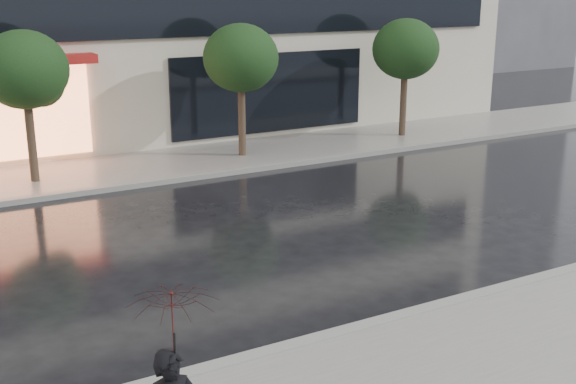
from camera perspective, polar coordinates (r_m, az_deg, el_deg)
ground at (r=12.06m, az=4.39°, el=-8.78°), size 120.00×120.00×0.00m
sidewalk_far at (r=20.87m, az=-11.35°, el=1.95°), size 60.00×3.50×0.12m
curb_near at (r=11.30m, az=7.25°, el=-10.29°), size 60.00×0.25×0.14m
curb_far at (r=19.26m, az=-9.71°, el=0.87°), size 60.00×0.25×0.14m
tree_mid_west at (r=19.47m, az=-19.94°, el=8.87°), size 2.20×2.20×3.99m
tree_mid_east at (r=21.30m, az=-3.64°, el=10.34°), size 2.20×2.20×3.99m
tree_far_east at (r=24.49m, az=9.34°, el=10.93°), size 2.20×2.20×3.99m
pedestrian_with_umbrella at (r=7.20m, az=-9.02°, el=-13.29°), size 0.96×0.98×2.22m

